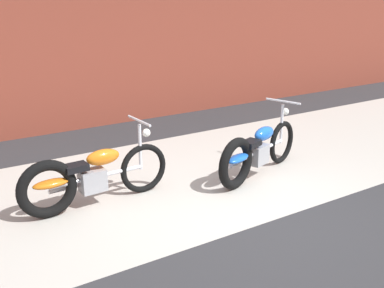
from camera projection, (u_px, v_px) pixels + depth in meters
name	position (u px, v px, depth m)	size (l,w,h in m)	color
ground_plane	(260.00, 225.00, 5.28)	(80.00, 80.00, 0.00)	#2D2D30
sidewalk_slab	(182.00, 176.00, 6.68)	(36.00, 3.50, 0.01)	#B2ADA3
brick_building_wall	(89.00, 9.00, 8.73)	(36.00, 0.50, 4.57)	brown
motorcycle_orange	(86.00, 178.00, 5.61)	(2.01, 0.58, 1.03)	black
motorcycle_blue	(255.00, 152.00, 6.52)	(1.93, 0.86, 1.03)	black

